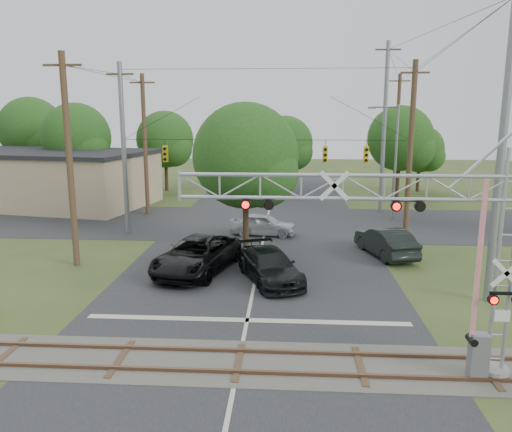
# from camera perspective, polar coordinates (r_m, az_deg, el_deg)

# --- Properties ---
(ground) EXTENTS (160.00, 160.00, 0.00)m
(ground) POSITION_cam_1_polar(r_m,az_deg,el_deg) (15.55, -2.75, -19.94)
(ground) COLOR #364520
(ground) RESTS_ON ground
(road_main) EXTENTS (14.00, 90.00, 0.02)m
(road_main) POSITION_cam_1_polar(r_m,az_deg,el_deg) (24.60, -0.17, -7.70)
(road_main) COLOR #252527
(road_main) RESTS_ON ground
(road_cross) EXTENTS (90.00, 12.00, 0.02)m
(road_cross) POSITION_cam_1_polar(r_m,az_deg,el_deg) (38.08, 1.23, -0.75)
(road_cross) COLOR #252527
(road_cross) RESTS_ON ground
(railroad_track) EXTENTS (90.00, 3.20, 0.17)m
(railroad_track) POSITION_cam_1_polar(r_m,az_deg,el_deg) (17.26, -1.99, -16.39)
(railroad_track) COLOR #48443E
(railroad_track) RESTS_ON ground
(crossing_gantry) EXTENTS (10.40, 0.92, 7.19)m
(crossing_gantry) POSITION_cam_1_polar(r_m,az_deg,el_deg) (15.67, 16.56, -2.56)
(crossing_gantry) COLOR gray
(crossing_gantry) RESTS_ON ground
(traffic_signal_span) EXTENTS (19.34, 0.36, 11.50)m
(traffic_signal_span) POSITION_cam_1_polar(r_m,az_deg,el_deg) (33.27, 2.55, 7.38)
(traffic_signal_span) COLOR slate
(traffic_signal_span) RESTS_ON ground
(pickup_black) EXTENTS (4.48, 7.03, 1.81)m
(pickup_black) POSITION_cam_1_polar(r_m,az_deg,el_deg) (26.29, -6.78, -4.47)
(pickup_black) COLOR black
(pickup_black) RESTS_ON ground
(car_dark) EXTENTS (3.96, 5.82, 1.57)m
(car_dark) POSITION_cam_1_polar(r_m,az_deg,el_deg) (24.72, 1.62, -5.72)
(car_dark) COLOR black
(car_dark) RESTS_ON ground
(sedan_silver) EXTENTS (4.63, 2.27, 1.52)m
(sedan_silver) POSITION_cam_1_polar(r_m,az_deg,el_deg) (34.05, 0.84, -0.94)
(sedan_silver) COLOR #B0B1B8
(sedan_silver) RESTS_ON ground
(suv_dark) EXTENTS (3.13, 5.40, 1.68)m
(suv_dark) POSITION_cam_1_polar(r_m,az_deg,el_deg) (30.03, 14.59, -2.86)
(suv_dark) COLOR black
(suv_dark) RESTS_ON ground
(commercial_building) EXTENTS (22.58, 14.35, 4.91)m
(commercial_building) POSITION_cam_1_polar(r_m,az_deg,el_deg) (50.01, -24.02, 4.05)
(commercial_building) COLOR tan
(commercial_building) RESTS_ON ground
(streetlight) EXTENTS (2.36, 0.25, 8.85)m
(streetlight) POSITION_cam_1_polar(r_m,az_deg,el_deg) (39.85, 15.44, 6.57)
(streetlight) COLOR slate
(streetlight) RESTS_ON ground
(utility_poles) EXTENTS (24.15, 28.87, 13.88)m
(utility_poles) POSITION_cam_1_polar(r_m,az_deg,el_deg) (35.86, 6.18, 8.63)
(utility_poles) COLOR #473421
(utility_poles) RESTS_ON ground
(treeline) EXTENTS (55.95, 31.80, 10.04)m
(treeline) POSITION_cam_1_polar(r_m,az_deg,el_deg) (46.63, -2.40, 8.65)
(treeline) COLOR #392919
(treeline) RESTS_ON ground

